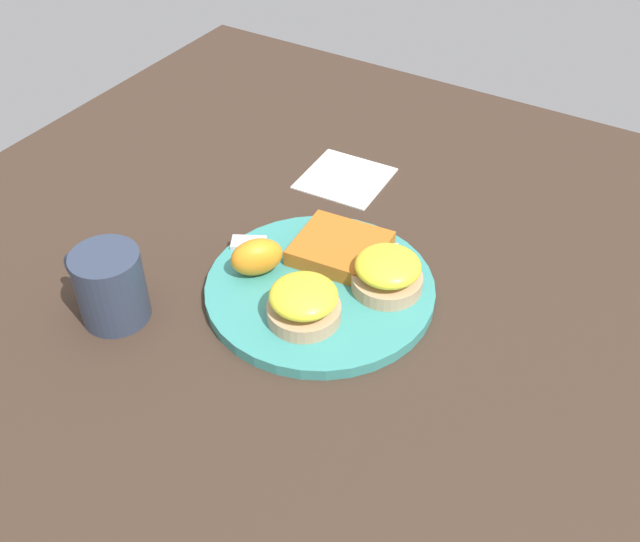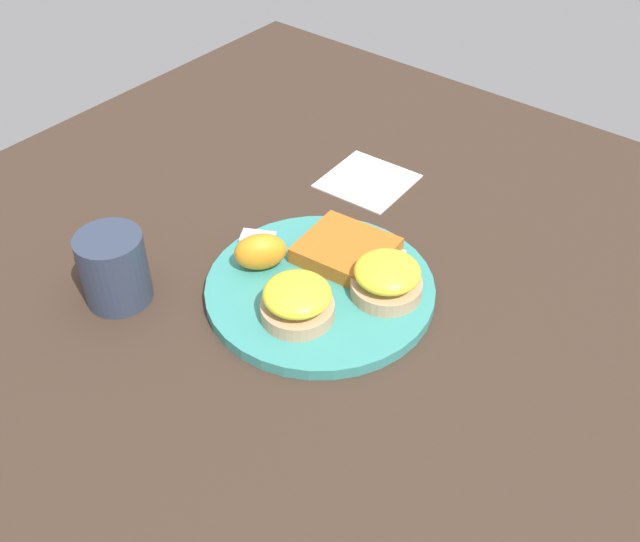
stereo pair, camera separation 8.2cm
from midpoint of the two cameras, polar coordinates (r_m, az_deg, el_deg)
ground_plane at (r=0.85m, az=-2.78°, el=-1.86°), size 1.10×1.10×0.00m
plate at (r=0.84m, az=-2.80°, el=-1.51°), size 0.26×0.26×0.01m
sandwich_benedict_left at (r=0.78m, az=-4.26°, el=-2.56°), size 0.08×0.08×0.05m
sandwich_benedict_right at (r=0.82m, az=2.31°, el=-0.25°), size 0.08×0.08×0.05m
hashbrown_patty at (r=0.87m, az=-1.14°, el=1.62°), size 0.11×0.10×0.02m
orange_wedge at (r=0.85m, az=-7.63°, el=0.95°), size 0.07×0.07×0.04m
fork at (r=0.89m, az=-3.90°, el=1.91°), size 0.19×0.11×0.00m
cup at (r=0.83m, az=-18.49°, el=-1.21°), size 0.10×0.07×0.08m
napkin at (r=1.03m, az=-0.38°, el=7.04°), size 0.12×0.12×0.00m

